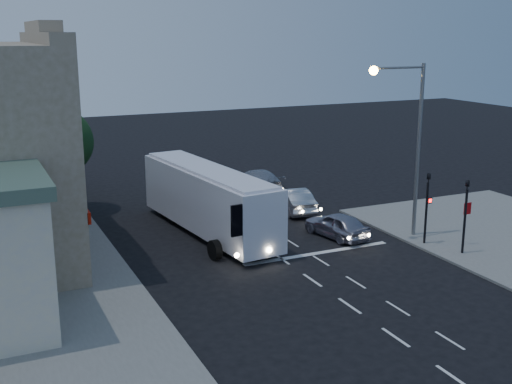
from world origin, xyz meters
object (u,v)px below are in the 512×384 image
tour_bus (208,198)px  regulatory_sign (466,216)px  car_suv (337,225)px  traffic_signal_side (466,208)px  streetlight (409,131)px  traffic_signal_main (427,200)px  car_sedan_b (257,180)px  street_tree (59,139)px  car_sedan_a (293,200)px

tour_bus → regulatory_sign: (11.02, -7.62, -0.35)m
car_suv → traffic_signal_side: 6.69m
streetlight → tour_bus: bearing=150.2°
traffic_signal_main → streetlight: bearing=100.2°
car_suv → car_sedan_b: size_ratio=0.77×
car_sedan_b → traffic_signal_main: size_ratio=1.26×
tour_bus → car_sedan_b: (6.39, 7.50, -1.20)m
tour_bus → car_suv: (5.93, -3.59, -1.27)m
streetlight → street_tree: bearing=140.5°
tour_bus → car_suv: 7.05m
traffic_signal_side → streetlight: size_ratio=0.46×
tour_bus → car_sedan_a: bearing=10.5°
street_tree → traffic_signal_main: bearing=-42.0°
traffic_signal_main → car_suv: bearing=138.3°
car_suv → car_sedan_a: 5.48m
car_sedan_b → regulatory_sign: 15.84m
car_suv → traffic_signal_main: size_ratio=0.98×
car_sedan_a → streetlight: 9.13m
car_suv → street_tree: 17.17m
traffic_signal_main → street_tree: bearing=138.0°
regulatory_sign → streetlight: bearing=128.7°
car_sedan_b → street_tree: 13.42m
car_suv → traffic_signal_side: size_ratio=0.98×
tour_bus → car_sedan_b: bearing=43.1°
car_sedan_a → traffic_signal_main: bearing=118.3°
tour_bus → car_suv: tour_bus is taller
car_suv → traffic_signal_side: traffic_signal_side is taller
car_sedan_a → traffic_signal_side: (3.83, -10.47, 1.69)m
car_suv → traffic_signal_side: (4.09, -5.00, 1.74)m
street_tree → car_sedan_b: bearing=-0.6°
car_suv → street_tree: street_tree is taller
car_suv → street_tree: bearing=-52.1°
tour_bus → traffic_signal_main: bearing=-41.8°
tour_bus → car_sedan_b: size_ratio=2.31×
tour_bus → streetlight: size_ratio=1.33×
car_sedan_b → streetlight: bearing=102.5°
tour_bus → street_tree: 10.34m
car_sedan_b → traffic_signal_main: traffic_signal_main is taller
car_sedan_a → car_sedan_b: car_sedan_b is taller
traffic_signal_main → street_tree: street_tree is taller
car_suv → car_sedan_a: car_sedan_a is taller
tour_bus → regulatory_sign: 13.40m
traffic_signal_main → streetlight: streetlight is taller
traffic_signal_main → streetlight: 3.61m
traffic_signal_side → streetlight: streetlight is taller
regulatory_sign → tour_bus: bearing=145.3°
regulatory_sign → streetlight: size_ratio=0.24×
tour_bus → traffic_signal_side: (10.02, -8.59, 0.47)m
traffic_signal_main → street_tree: 21.38m
streetlight → street_tree: 20.19m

